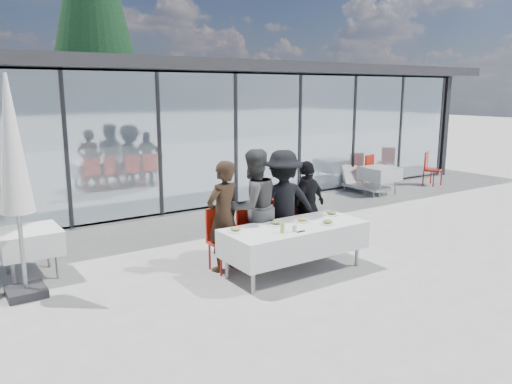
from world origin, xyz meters
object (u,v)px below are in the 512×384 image
Objects in this scene: diner_chair_c at (281,225)px; market_umbrella at (13,158)px; spare_table_right at (380,174)px; folded_eyeglasses at (301,231)px; diner_c at (283,204)px; spare_chair_b at (366,170)px; plate_b at (276,223)px; plate_d at (331,213)px; diner_chair_a at (222,236)px; lounger at (361,183)px; dining_table at (295,239)px; juice_bottle at (282,228)px; diner_b at (253,207)px; diner_d at (307,207)px; diner_chair_d at (305,221)px; diner_a at (223,216)px; plate_a at (236,230)px; plate_c at (302,220)px; plate_extra at (328,222)px; spare_table_left at (30,241)px; diner_chair_b at (252,230)px; spare_chair_a at (430,167)px.

market_umbrella reaches higher than diner_chair_c.
folded_eyeglasses is at bearing -147.07° from spare_table_right.
diner_c is 6.60m from spare_chair_b.
plate_d is at bearing -0.91° from plate_b.
diner_c is (1.15, -0.05, 0.37)m from diner_chair_a.
diner_chair_c reaches higher than lounger.
juice_bottle is (-0.40, -0.22, 0.29)m from dining_table.
plate_b is at bearing 98.11° from folded_eyeglasses.
diner_d is (1.12, 0.00, -0.14)m from diner_b.
diner_c reaches higher than dining_table.
juice_bottle is 0.29m from folded_eyeglasses.
diner_chair_a is 1.00× the size of diner_chair_d.
folded_eyeglasses is (0.70, -1.03, -0.11)m from diner_a.
plate_a is 0.95m from folded_eyeglasses.
plate_c is 0.26× the size of spare_chair_b.
diner_c is 7.18× the size of plate_a.
plate_extra is 6.27m from spare_table_right.
plate_extra reaches higher than spare_table_left.
diner_d is 1.64× the size of diner_chair_d.
diner_chair_d is at bearing 42.39° from dining_table.
diner_chair_b is 3.39m from spare_table_left.
diner_chair_d is 6.12m from spare_chair_b.
plate_d is (0.61, -0.58, 0.24)m from diner_chair_c.
plate_extra is 0.29× the size of spare_table_right.
diner_chair_a is 6.96× the size of folded_eyeglasses.
diner_chair_b is at bearing 111.52° from dining_table.
spare_table_left is at bearing 151.87° from plate_c.
folded_eyeglasses is (-0.62, -0.11, -0.02)m from plate_extra.
spare_chair_b is at bearing 36.77° from folded_eyeglasses.
plate_d is 1.00× the size of plate_extra.
plate_a reaches higher than spare_table_right.
diner_a reaches higher than spare_chair_a.
spare_chair_b reaches higher than juice_bottle.
diner_a is at bearing -153.01° from lounger.
juice_bottle is at bearing 102.07° from diner_a.
spare_table_right reaches higher than lounger.
folded_eyeglasses is at bearing -142.76° from lounger.
plate_d is at bearing -18.17° from diner_chair_a.
diner_chair_a is at bearing -104.05° from diner_a.
market_umbrella is at bearing 172.71° from diner_chair_d.
plate_a is at bearing 41.30° from diner_c.
juice_bottle is 7.00m from spare_table_right.
diner_a is 0.33m from diner_chair_a.
diner_d is 0.53× the size of market_umbrella.
plate_extra is 4.53m from market_umbrella.
diner_d reaches higher than folded_eyeglasses.
folded_eyeglasses is at bearing -154.45° from spare_chair_a.
plate_d is at bearing -43.32° from diner_chair_c.
plate_d is at bearing -14.17° from market_umbrella.
spare_chair_a is (7.38, 3.71, -0.24)m from plate_extra.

